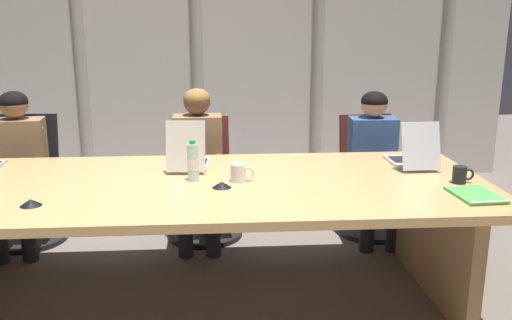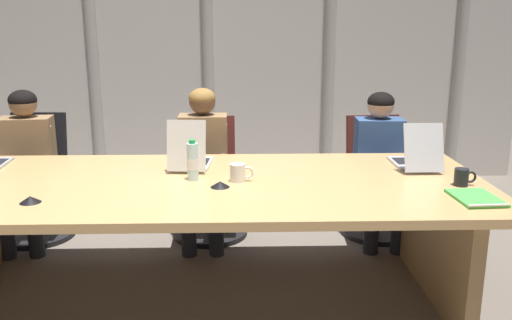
{
  "view_description": "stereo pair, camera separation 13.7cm",
  "coord_description": "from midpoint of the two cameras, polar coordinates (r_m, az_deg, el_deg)",
  "views": [
    {
      "loc": [
        0.14,
        -3.07,
        1.67
      ],
      "look_at": [
        0.37,
        0.11,
        0.85
      ],
      "focal_mm": 38.21,
      "sensor_mm": 36.0,
      "label": 1
    },
    {
      "loc": [
        0.28,
        -3.07,
        1.67
      ],
      "look_at": [
        0.37,
        0.11,
        0.85
      ],
      "focal_mm": 38.21,
      "sensor_mm": 36.0,
      "label": 2
    }
  ],
  "objects": [
    {
      "name": "ground_plane",
      "position": [
        3.5,
        -7.27,
        -14.27
      ],
      "size": [
        13.01,
        13.01,
        0.0
      ],
      "primitive_type": "plane",
      "color": "#6B6056"
    },
    {
      "name": "conference_table",
      "position": [
        3.26,
        -7.6,
        -4.99
      ],
      "size": [
        3.45,
        1.35,
        0.75
      ],
      "color": "tan",
      "rests_on": "ground_plane"
    },
    {
      "name": "curtain_backdrop",
      "position": [
        5.81,
        -6.33,
        11.05
      ],
      "size": [
        6.5,
        0.17,
        2.69
      ],
      "color": "beige",
      "rests_on": "ground_plane"
    },
    {
      "name": "laptop_left_mid",
      "position": [
        3.5,
        -8.15,
        0.12
      ],
      "size": [
        0.27,
        0.41,
        0.33
      ],
      "rotation": [
        0.0,
        0.0,
        1.49
      ],
      "color": "beige",
      "rests_on": "conference_table"
    },
    {
      "name": "laptop_center",
      "position": [
        3.67,
        14.97,
        0.34
      ],
      "size": [
        0.25,
        0.42,
        0.31
      ],
      "rotation": [
        0.0,
        0.0,
        1.58
      ],
      "color": "#BCBCC1",
      "rests_on": "conference_table"
    },
    {
      "name": "office_chair_left_end",
      "position": [
        4.64,
        -23.68,
        -3.27
      ],
      "size": [
        0.6,
        0.6,
        0.96
      ],
      "rotation": [
        0.0,
        0.0,
        -1.61
      ],
      "color": "black",
      "rests_on": "ground_plane"
    },
    {
      "name": "office_chair_left_mid",
      "position": [
        4.37,
        -6.38,
        -3.29
      ],
      "size": [
        0.6,
        0.6,
        0.93
      ],
      "rotation": [
        0.0,
        0.0,
        -1.52
      ],
      "color": "#511E19",
      "rests_on": "ground_plane"
    },
    {
      "name": "office_chair_center",
      "position": [
        4.52,
        11.07,
        -2.86
      ],
      "size": [
        0.6,
        0.6,
        0.93
      ],
      "rotation": [
        0.0,
        0.0,
        -1.48
      ],
      "color": "#511E19",
      "rests_on": "ground_plane"
    },
    {
      "name": "person_left_end",
      "position": [
        4.41,
        -24.6,
        0.01
      ],
      "size": [
        0.43,
        0.57,
        1.17
      ],
      "rotation": [
        0.0,
        0.0,
        -1.47
      ],
      "color": "olive",
      "rests_on": "ground_plane"
    },
    {
      "name": "person_left_mid",
      "position": [
        4.13,
        -7.03,
        0.36
      ],
      "size": [
        0.38,
        0.55,
        1.18
      ],
      "rotation": [
        0.0,
        0.0,
        -1.56
      ],
      "color": "olive",
      "rests_on": "ground_plane"
    },
    {
      "name": "person_center",
      "position": [
        4.28,
        11.4,
        0.43
      ],
      "size": [
        0.38,
        0.56,
        1.15
      ],
      "rotation": [
        0.0,
        0.0,
        -1.61
      ],
      "color": "#335184",
      "rests_on": "ground_plane"
    },
    {
      "name": "water_bottle_primary",
      "position": [
        3.22,
        -7.83,
        -0.27
      ],
      "size": [
        0.07,
        0.07,
        0.24
      ],
      "color": "silver",
      "rests_on": "conference_table"
    },
    {
      "name": "coffee_mug_near",
      "position": [
        3.19,
        -3.01,
        -1.33
      ],
      "size": [
        0.14,
        0.09,
        0.11
      ],
      "color": "white",
      "rests_on": "conference_table"
    },
    {
      "name": "coffee_mug_far",
      "position": [
        3.35,
        19.51,
        -1.47
      ],
      "size": [
        0.13,
        0.08,
        0.1
      ],
      "color": "black",
      "rests_on": "conference_table"
    },
    {
      "name": "conference_mic_left_side",
      "position": [
        3.09,
        -4.88,
        -2.59
      ],
      "size": [
        0.11,
        0.11,
        0.03
      ],
      "primitive_type": "cone",
      "color": "black",
      "rests_on": "conference_table"
    },
    {
      "name": "conference_mic_middle",
      "position": [
        3.04,
        -23.73,
        -4.1
      ],
      "size": [
        0.11,
        0.11,
        0.03
      ],
      "primitive_type": "cone",
      "color": "black",
      "rests_on": "conference_table"
    },
    {
      "name": "spiral_notepad",
      "position": [
        3.13,
        20.88,
        -3.48
      ],
      "size": [
        0.24,
        0.32,
        0.03
      ],
      "rotation": [
        0.0,
        0.0,
        0.06
      ],
      "color": "#4CB74C",
      "rests_on": "conference_table"
    }
  ]
}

